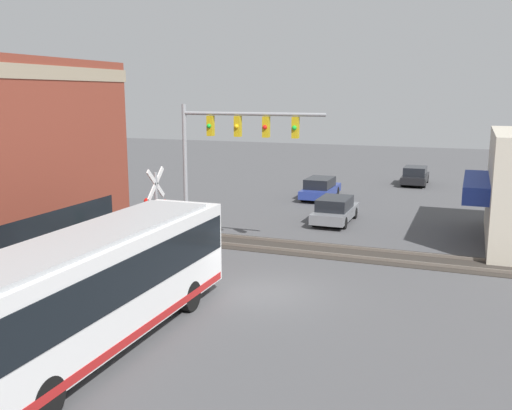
% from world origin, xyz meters
% --- Properties ---
extents(ground_plane, '(120.00, 120.00, 0.00)m').
position_xyz_m(ground_plane, '(0.00, 0.00, 0.00)').
color(ground_plane, '#4C4C4F').
extents(city_bus, '(10.81, 2.59, 3.30)m').
position_xyz_m(city_bus, '(-5.81, 2.80, 1.82)').
color(city_bus, white).
rests_on(city_bus, ground).
extents(traffic_signal_gantry, '(0.42, 6.72, 6.53)m').
position_xyz_m(traffic_signal_gantry, '(4.97, 3.58, 4.90)').
color(traffic_signal_gantry, gray).
rests_on(traffic_signal_gantry, ground).
extents(crossing_signal, '(1.41, 1.18, 3.81)m').
position_xyz_m(crossing_signal, '(3.21, 6.30, 2.30)').
color(crossing_signal, gray).
rests_on(crossing_signal, ground).
extents(rail_track_near, '(2.60, 60.00, 0.15)m').
position_xyz_m(rail_track_near, '(6.00, 0.00, 0.03)').
color(rail_track_near, '#332D28').
rests_on(rail_track_near, ground).
extents(parked_car_grey, '(4.45, 1.82, 1.43)m').
position_xyz_m(parked_car_grey, '(11.86, 0.20, 0.67)').
color(parked_car_grey, slate).
rests_on(parked_car_grey, ground).
extents(parked_car_blue, '(4.65, 1.82, 1.44)m').
position_xyz_m(parked_car_blue, '(18.66, 2.80, 0.67)').
color(parked_car_blue, navy).
rests_on(parked_car_blue, ground).
extents(parked_car_black, '(4.25, 1.82, 1.44)m').
position_xyz_m(parked_car_black, '(27.11, -2.60, 0.67)').
color(parked_car_black, black).
rests_on(parked_car_black, ground).
extents(pedestrian_at_crossing, '(0.34, 0.34, 1.85)m').
position_xyz_m(pedestrian_at_crossing, '(3.21, 4.54, 0.95)').
color(pedestrian_at_crossing, '#473828').
rests_on(pedestrian_at_crossing, ground).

